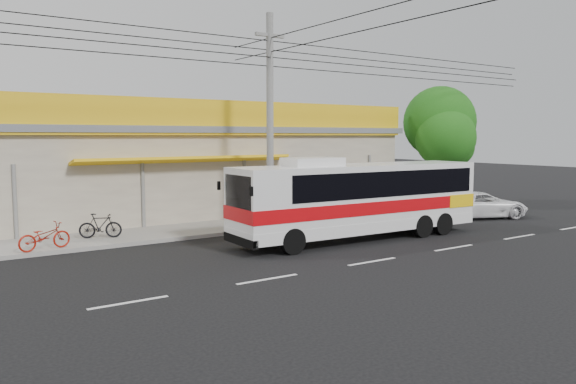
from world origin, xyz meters
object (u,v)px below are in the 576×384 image
object	(u,v)px
motorbike_dark	(100,226)
tree_far	(447,140)
utility_pole	(270,52)
white_car	(480,205)
coach_bus	(362,195)
tree_near	(442,125)
motorbike_red	(44,236)

from	to	relation	value
motorbike_dark	tree_far	world-z (taller)	tree_far
motorbike_dark	utility_pole	size ratio (longest dim) A/B	0.05
white_car	utility_pole	bearing A→B (deg)	97.77
coach_bus	tree_near	world-z (taller)	tree_near
motorbike_dark	white_car	bearing A→B (deg)	-80.16
motorbike_red	white_car	xyz separation A→B (m)	(19.72, -2.90, 0.03)
coach_bus	tree_near	bearing A→B (deg)	29.58
coach_bus	tree_near	distance (m)	13.14
motorbike_red	motorbike_dark	xyz separation A→B (m)	(2.23, 1.21, 0.01)
motorbike_red	utility_pole	distance (m)	11.38
coach_bus	white_car	bearing A→B (deg)	9.33
utility_pole	white_car	bearing A→B (deg)	-13.90
coach_bus	motorbike_red	xyz separation A→B (m)	(-10.95, 3.99, -1.13)
tree_far	white_car	bearing A→B (deg)	-117.57
coach_bus	utility_pole	size ratio (longest dim) A/B	0.31
motorbike_red	white_car	size ratio (longest dim) A/B	0.38
utility_pole	motorbike_red	bearing A→B (deg)	178.37
motorbike_dark	white_car	world-z (taller)	white_car
motorbike_dark	utility_pole	distance (m)	9.81
coach_bus	white_car	distance (m)	8.91
motorbike_red	motorbike_dark	distance (m)	2.54
motorbike_red	utility_pole	xyz separation A→B (m)	(9.03, -0.26, 6.93)
motorbike_red	white_car	distance (m)	19.93
utility_pole	tree_far	distance (m)	13.29
coach_bus	tree_far	world-z (taller)	tree_far
white_car	tree_far	world-z (taller)	tree_far
utility_pole	tree_near	xyz separation A→B (m)	(13.30, 2.14, -2.84)
motorbike_dark	white_car	distance (m)	17.96
motorbike_dark	white_car	size ratio (longest dim) A/B	0.34
white_car	motorbike_red	bearing A→B (deg)	103.29
motorbike_red	tree_far	distance (m)	21.99
coach_bus	motorbike_red	size ratio (longest dim) A/B	5.98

